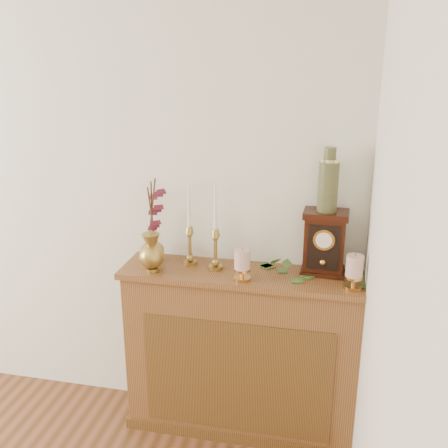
% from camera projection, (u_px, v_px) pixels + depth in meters
% --- Properties ---
extents(console_shelf, '(1.24, 0.34, 0.93)m').
position_uv_depth(console_shelf, '(241.00, 357.00, 2.79)').
color(console_shelf, brown).
rests_on(console_shelf, ground).
extents(candlestick_left, '(0.07, 0.07, 0.43)m').
position_uv_depth(candlestick_left, '(190.00, 239.00, 2.68)').
color(candlestick_left, '#A08840').
rests_on(candlestick_left, console_shelf).
extents(candlestick_center, '(0.07, 0.07, 0.44)m').
position_uv_depth(candlestick_center, '(215.00, 242.00, 2.62)').
color(candlestick_center, '#A08840').
rests_on(candlestick_center, console_shelf).
extents(bud_vase, '(0.13, 0.13, 0.20)m').
position_uv_depth(bud_vase, '(152.00, 253.00, 2.60)').
color(bud_vase, '#A08840').
rests_on(bud_vase, console_shelf).
extents(ginger_jar, '(0.19, 0.20, 0.46)m').
position_uv_depth(ginger_jar, '(155.00, 222.00, 2.73)').
color(ginger_jar, '#A08840').
rests_on(ginger_jar, console_shelf).
extents(pillar_candle_left, '(0.09, 0.09, 0.17)m').
position_uv_depth(pillar_candle_left, '(242.00, 263.00, 2.52)').
color(pillar_candle_left, '#C38A44').
rests_on(pillar_candle_left, console_shelf).
extents(pillar_candle_right, '(0.09, 0.09, 0.18)m').
position_uv_depth(pillar_candle_right, '(354.00, 270.00, 2.42)').
color(pillar_candle_right, '#C38A44').
rests_on(pillar_candle_right, console_shelf).
extents(ivy_garland, '(0.50, 0.24, 0.09)m').
position_uv_depth(ivy_garland, '(317.00, 273.00, 2.58)').
color(ivy_garland, '#3A6827').
rests_on(ivy_garland, console_shelf).
extents(mantel_clock, '(0.22, 0.16, 0.32)m').
position_uv_depth(mantel_clock, '(324.00, 243.00, 2.57)').
color(mantel_clock, '#33110A').
rests_on(mantel_clock, console_shelf).
extents(ceramic_vase, '(0.10, 0.10, 0.31)m').
position_uv_depth(ceramic_vase, '(328.00, 183.00, 2.48)').
color(ceramic_vase, black).
rests_on(ceramic_vase, mantel_clock).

